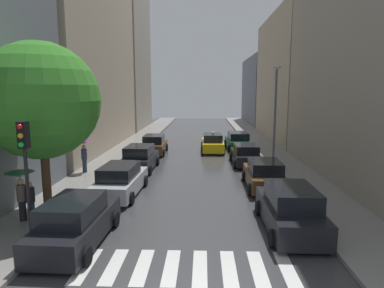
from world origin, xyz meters
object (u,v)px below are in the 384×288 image
(parked_car_left_nearest, at_px, (76,223))
(street_tree_left, at_px, (41,101))
(pedestrian_near_tree, at_px, (31,200))
(pedestrian_by_kerb, at_px, (84,150))
(parked_car_right_third, at_px, (246,155))
(taxi_midroad, at_px, (213,143))
(parked_car_right_fourth, at_px, (238,141))
(parked_car_left_second, at_px, (121,181))
(parked_car_left_fourth, at_px, (154,145))
(parked_car_right_nearest, at_px, (290,210))
(parked_car_right_second, at_px, (264,175))
(traffic_light_left_corner, at_px, (25,156))
(parked_car_left_third, at_px, (140,159))
(pedestrian_foreground, at_px, (20,184))
(lamp_post_right, at_px, (275,109))

(parked_car_left_nearest, distance_m, street_tree_left, 5.41)
(pedestrian_near_tree, bearing_deg, pedestrian_by_kerb, -175.80)
(parked_car_right_third, bearing_deg, taxi_midroad, 22.39)
(parked_car_right_fourth, relative_size, street_tree_left, 0.65)
(parked_car_left_second, xyz_separation_m, parked_car_left_fourth, (0.07, 11.68, 0.00))
(pedestrian_by_kerb, bearing_deg, parked_car_right_nearest, -137.45)
(parked_car_right_second, relative_size, traffic_light_left_corner, 1.01)
(parked_car_right_fourth, height_order, street_tree_left, street_tree_left)
(pedestrian_near_tree, bearing_deg, traffic_light_left_corner, 26.81)
(parked_car_right_fourth, height_order, taxi_midroad, taxi_midroad)
(parked_car_left_third, height_order, taxi_midroad, taxi_midroad)
(parked_car_right_third, relative_size, parked_car_right_fourth, 0.90)
(pedestrian_near_tree, bearing_deg, parked_car_right_fourth, 149.63)
(pedestrian_near_tree, height_order, street_tree_left, street_tree_left)
(parked_car_right_second, bearing_deg, parked_car_left_fourth, 37.85)
(parked_car_left_third, bearing_deg, parked_car_left_nearest, -178.72)
(parked_car_left_second, distance_m, pedestrian_foreground, 5.14)
(pedestrian_near_tree, relative_size, traffic_light_left_corner, 0.38)
(pedestrian_near_tree, height_order, traffic_light_left_corner, traffic_light_left_corner)
(pedestrian_foreground, bearing_deg, lamp_post_right, 26.11)
(parked_car_left_fourth, height_order, pedestrian_by_kerb, pedestrian_by_kerb)
(parked_car_right_nearest, bearing_deg, lamp_post_right, -8.34)
(taxi_midroad, height_order, lamp_post_right, lamp_post_right)
(pedestrian_foreground, height_order, pedestrian_near_tree, pedestrian_foreground)
(parked_car_right_third, xyz_separation_m, pedestrian_by_kerb, (-10.96, -3.37, 0.91))
(parked_car_right_nearest, xyz_separation_m, street_tree_left, (-10.17, 1.06, 4.20))
(parked_car_left_second, bearing_deg, parked_car_left_nearest, -179.27)
(parked_car_left_third, height_order, pedestrian_near_tree, pedestrian_near_tree)
(parked_car_right_third, bearing_deg, pedestrian_by_kerb, 106.05)
(taxi_midroad, xyz_separation_m, pedestrian_near_tree, (-7.96, -16.84, 0.23))
(parked_car_right_fourth, distance_m, pedestrian_near_tree, 20.87)
(pedestrian_near_tree, bearing_deg, pedestrian_foreground, -76.38)
(pedestrian_foreground, bearing_deg, parked_car_left_second, 38.22)
(parked_car_right_third, relative_size, lamp_post_right, 0.61)
(parked_car_left_third, distance_m, lamp_post_right, 10.06)
(parked_car_right_fourth, relative_size, taxi_midroad, 1.06)
(parked_car_left_fourth, xyz_separation_m, taxi_midroad, (5.14, 1.23, -0.01))
(traffic_light_left_corner, height_order, lamp_post_right, lamp_post_right)
(parked_car_right_second, distance_m, pedestrian_near_tree, 11.89)
(lamp_post_right, bearing_deg, parked_car_right_third, 152.00)
(lamp_post_right, bearing_deg, street_tree_left, -140.22)
(traffic_light_left_corner, bearing_deg, parked_car_right_third, 56.21)
(parked_car_right_nearest, relative_size, lamp_post_right, 0.67)
(pedestrian_by_kerb, distance_m, lamp_post_right, 13.28)
(parked_car_right_second, height_order, parked_car_right_fourth, parked_car_right_fourth)
(pedestrian_near_tree, xyz_separation_m, traffic_light_left_corner, (1.13, -2.18, 2.29))
(traffic_light_left_corner, bearing_deg, parked_car_right_fourth, 65.51)
(parked_car_right_fourth, distance_m, pedestrian_foreground, 21.12)
(traffic_light_left_corner, bearing_deg, pedestrian_foreground, 124.63)
(parked_car_left_fourth, relative_size, pedestrian_foreground, 2.17)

